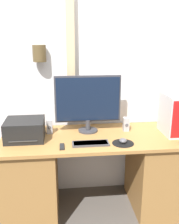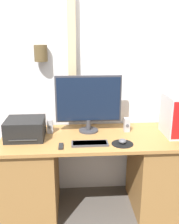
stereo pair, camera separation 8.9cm
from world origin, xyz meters
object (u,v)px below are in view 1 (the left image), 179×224
at_px(mouse, 123,141).
at_px(printer, 25,130).
at_px(speaker_left, 50,127).
at_px(keyboard, 91,143).
at_px(monitor, 88,101).
at_px(computer_tower, 173,114).
at_px(remote_control, 62,147).
at_px(speaker_right, 126,124).

distance_m(mouse, printer, 0.89).
xyz_separation_m(mouse, speaker_left, (-0.65, 0.31, 0.04)).
xyz_separation_m(keyboard, mouse, (0.29, -0.00, 0.01)).
xyz_separation_m(mouse, printer, (-0.87, 0.19, 0.07)).
relative_size(monitor, speaker_left, 4.68).
distance_m(monitor, mouse, 0.52).
distance_m(keyboard, computer_tower, 0.85).
bearing_deg(remote_control, speaker_left, 108.17).
bearing_deg(printer, remote_control, -34.53).
xyz_separation_m(keyboard, computer_tower, (0.81, 0.18, 0.18)).
height_order(printer, remote_control, printer).
relative_size(printer, remote_control, 3.07).
distance_m(monitor, printer, 0.65).
height_order(keyboard, remote_control, keyboard).
relative_size(monitor, mouse, 8.67).
height_order(computer_tower, remote_control, computer_tower).
relative_size(computer_tower, printer, 1.11).
xyz_separation_m(monitor, mouse, (0.28, -0.33, -0.28)).
bearing_deg(monitor, speaker_right, -4.69).
xyz_separation_m(printer, speaker_right, (0.97, 0.11, -0.02)).
relative_size(keyboard, mouse, 4.38).
relative_size(printer, speaker_left, 2.55).
bearing_deg(monitor, remote_control, -125.46).
distance_m(monitor, keyboard, 0.44).
height_order(monitor, speaker_left, monitor).
distance_m(speaker_right, remote_control, 0.72).
distance_m(mouse, speaker_right, 0.32).
height_order(printer, speaker_left, printer).
xyz_separation_m(speaker_left, speaker_right, (0.75, -0.02, 0.00)).
relative_size(keyboard, computer_tower, 0.83).
distance_m(computer_tower, speaker_left, 1.19).
relative_size(monitor, speaker_right, 4.68).
relative_size(speaker_right, remote_control, 1.20).
bearing_deg(monitor, keyboard, -91.75).
xyz_separation_m(speaker_right, remote_control, (-0.64, -0.33, -0.06)).
xyz_separation_m(computer_tower, printer, (-1.39, 0.01, -0.10)).
height_order(mouse, computer_tower, computer_tower).
bearing_deg(keyboard, remote_control, -171.51).
xyz_separation_m(monitor, speaker_left, (-0.37, -0.02, -0.24)).
bearing_deg(computer_tower, mouse, -161.26).
distance_m(mouse, remote_control, 0.54).
height_order(keyboard, mouse, mouse).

